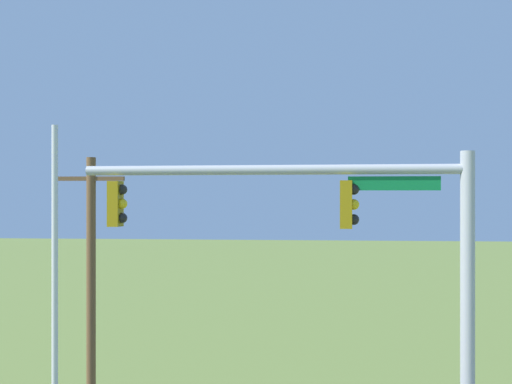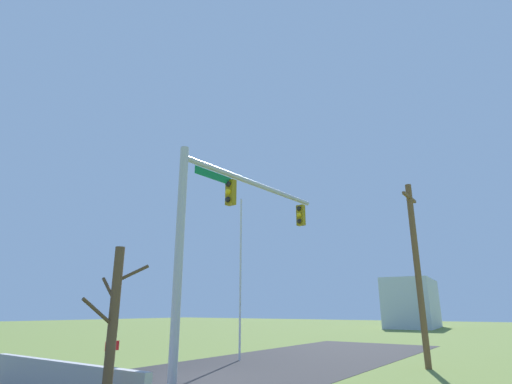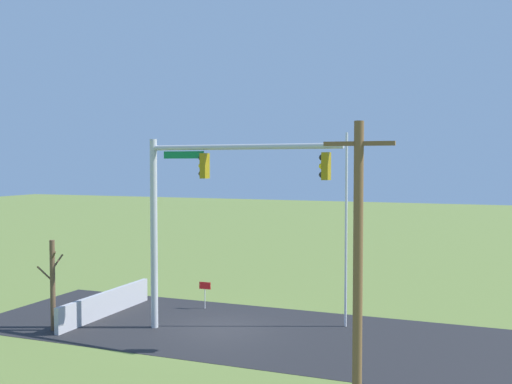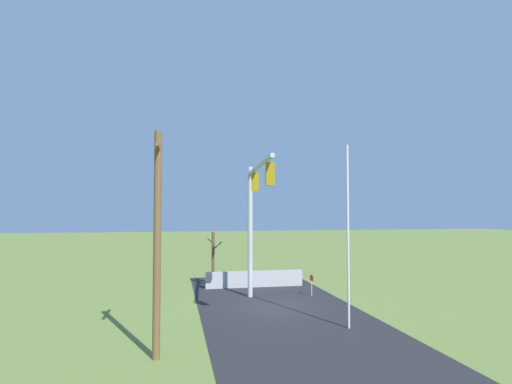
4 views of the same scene
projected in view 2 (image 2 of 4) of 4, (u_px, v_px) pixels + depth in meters
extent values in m
plane|color=olive|center=(207.00, 378.00, 13.82)|extent=(160.00, 160.00, 0.00)
cube|color=#232326|center=(270.00, 365.00, 16.96)|extent=(28.00, 8.00, 0.01)
cylinder|color=#B2B5BA|center=(179.00, 260.00, 12.43)|extent=(0.28, 0.28, 7.54)
cylinder|color=#B2B5BA|center=(257.00, 185.00, 16.31)|extent=(7.79, 0.72, 0.20)
cube|color=#0F7238|center=(214.00, 176.00, 14.37)|extent=(1.80, 0.15, 0.28)
cube|color=#937A0F|center=(231.00, 193.00, 14.95)|extent=(0.26, 0.38, 0.96)
sphere|color=black|center=(228.00, 184.00, 14.92)|extent=(0.22, 0.22, 0.22)
sphere|color=yellow|center=(228.00, 192.00, 14.84)|extent=(0.22, 0.22, 0.22)
sphere|color=black|center=(228.00, 199.00, 14.75)|extent=(0.22, 0.22, 0.22)
cube|color=#937A0F|center=(301.00, 215.00, 18.56)|extent=(0.26, 0.38, 0.96)
sphere|color=black|center=(299.00, 208.00, 18.53)|extent=(0.22, 0.22, 0.22)
sphere|color=yellow|center=(299.00, 215.00, 18.45)|extent=(0.22, 0.22, 0.22)
sphere|color=black|center=(299.00, 221.00, 18.36)|extent=(0.22, 0.22, 0.22)
cylinder|color=silver|center=(240.00, 275.00, 19.66)|extent=(0.10, 0.10, 7.81)
cylinder|color=brown|center=(418.00, 271.00, 17.00)|extent=(0.26, 0.26, 7.72)
cube|color=brown|center=(409.00, 197.00, 17.92)|extent=(1.90, 0.12, 0.12)
cylinder|color=brown|center=(112.00, 335.00, 8.12)|extent=(0.20, 0.20, 3.58)
cylinder|color=brown|center=(98.00, 312.00, 7.95)|extent=(0.78, 0.07, 0.57)
cylinder|color=brown|center=(133.00, 273.00, 8.54)|extent=(0.54, 0.47, 0.39)
cylinder|color=brown|center=(109.00, 290.00, 8.54)|extent=(0.12, 0.61, 0.55)
cylinder|color=silver|center=(110.00, 365.00, 13.83)|extent=(0.04, 0.04, 0.90)
cube|color=red|center=(112.00, 346.00, 14.01)|extent=(0.56, 0.02, 0.32)
cube|color=silver|center=(412.00, 303.00, 52.45)|extent=(12.27, 6.75, 6.13)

